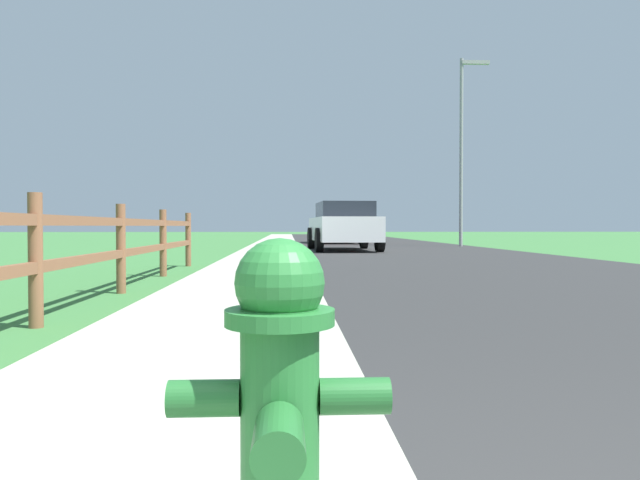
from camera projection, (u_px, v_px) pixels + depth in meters
name	position (u px, v px, depth m)	size (l,w,h in m)	color
ground_plane	(297.00, 245.00, 25.65)	(120.00, 120.00, 0.00)	#3B773B
road_asphalt	(374.00, 244.00, 27.83)	(7.00, 66.00, 0.01)	#2D2D2D
curb_concrete	(230.00, 244.00, 27.49)	(6.00, 66.00, 0.01)	#B0B19D
grass_verge	(196.00, 244.00, 27.41)	(5.00, 66.00, 0.00)	#3B773B
fire_hydrant	(280.00, 407.00, 1.34)	(0.49, 0.41, 0.78)	#287233
rail_fence	(87.00, 245.00, 6.00)	(0.11, 12.36, 1.06)	brown
parked_suv_white	(343.00, 226.00, 20.22)	(2.27, 4.72, 1.58)	white
parked_car_red	(336.00, 227.00, 28.96)	(2.38, 4.75, 1.48)	maroon
street_lamp	(464.00, 137.00, 24.22)	(1.17, 0.20, 7.41)	gray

